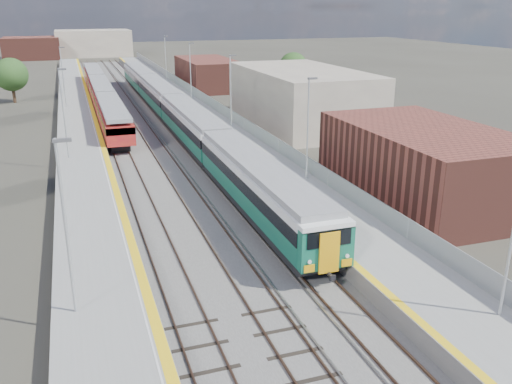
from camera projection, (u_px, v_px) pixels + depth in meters
ground at (159, 125)px, 63.96m from camera, size 320.00×320.00×0.00m
ballast_bed at (137, 122)px, 65.51m from camera, size 10.50×155.00×0.06m
tracks at (140, 118)px, 67.16m from camera, size 8.96×160.00×0.17m
platform_right at (198, 114)px, 67.63m from camera, size 4.70×155.00×8.52m
platform_left at (78, 121)px, 63.27m from camera, size 4.30×155.00×8.52m
buildings at (26, 17)px, 134.29m from camera, size 72.00×185.50×40.00m
green_train at (174, 108)px, 61.93m from camera, size 2.89×80.37×3.18m
red_train at (101, 93)px, 73.98m from camera, size 2.69×54.57×3.39m
tree_c at (11, 75)px, 77.29m from camera, size 4.70×4.70×6.37m
tree_d at (293, 67)px, 87.21m from camera, size 4.66×4.66×6.31m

